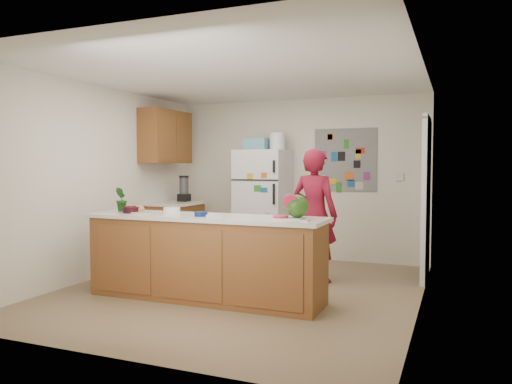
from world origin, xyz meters
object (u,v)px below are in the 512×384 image
at_px(person, 315,215).
at_px(cherry_bowl, 132,210).
at_px(refrigerator, 263,205).
at_px(watermelon, 297,206).

xyz_separation_m(person, cherry_bowl, (-1.80, -1.32, 0.12)).
distance_m(refrigerator, watermelon, 2.66).
bearing_deg(person, cherry_bowl, 49.79).
distance_m(refrigerator, person, 1.58).
height_order(refrigerator, watermelon, refrigerator).
bearing_deg(cherry_bowl, person, 36.24).
relative_size(person, cherry_bowl, 8.13).
bearing_deg(refrigerator, watermelon, -61.14).
height_order(person, cherry_bowl, person).
distance_m(watermelon, cherry_bowl, 1.96).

